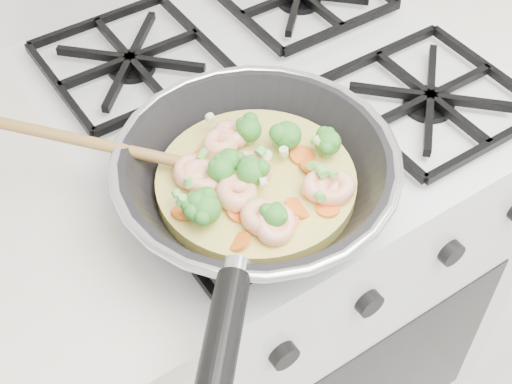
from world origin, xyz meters
TOP-DOWN VIEW (x-y plane):
  - stove at (0.00, 1.70)m, footprint 0.60×0.60m
  - skillet at (-0.15, 1.53)m, footprint 0.42×0.50m

SIDE VIEW (x-z plane):
  - stove at x=0.00m, z-range 0.00..0.92m
  - skillet at x=-0.15m, z-range 0.91..1.01m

